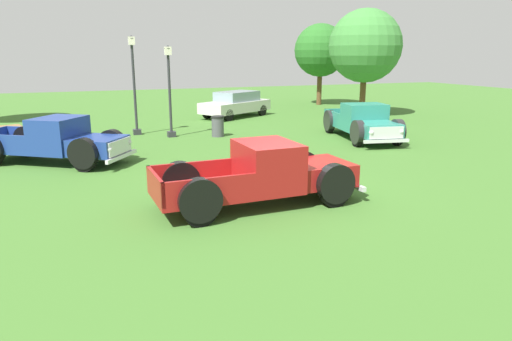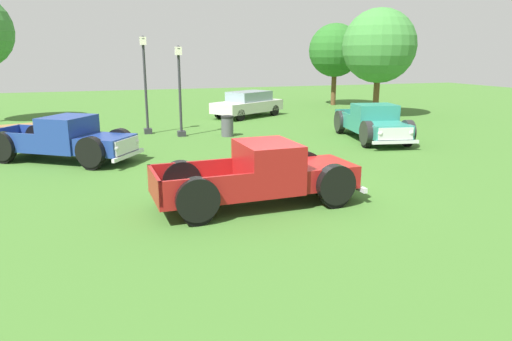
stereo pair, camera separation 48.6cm
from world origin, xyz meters
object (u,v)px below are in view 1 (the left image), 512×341
Objects in this scene: sedan_distant_a at (236,104)px; lamp_post_far at (134,84)px; oak_tree_east at (321,50)px; lamp_post_near at (170,90)px; trash_can at (218,126)px; pickup_truck_behind_right at (62,142)px; pickup_truck_behind_left at (364,123)px; oak_tree_west at (365,46)px; pickup_truck_foreground at (270,175)px.

sedan_distant_a is 1.08× the size of lamp_post_far.
oak_tree_east is (8.11, 4.46, 3.15)m from sedan_distant_a.
lamp_post_near is 4.31× the size of trash_can.
oak_tree_east reaches higher than trash_can.
pickup_truck_behind_right is 22.72m from oak_tree_east.
pickup_truck_behind_left is 1.02× the size of pickup_truck_behind_right.
lamp_post_near reaches higher than sedan_distant_a.
oak_tree_west is (10.50, 4.06, 3.69)m from trash_can.
lamp_post_near is at bearing 40.88° from pickup_truck_behind_right.
pickup_truck_foreground is 5.54× the size of trash_can.
sedan_distant_a is at bearing 47.61° from lamp_post_near.
lamp_post_far is (-1.81, 11.92, 1.62)m from pickup_truck_foreground.
lamp_post_far is (-9.19, 5.12, 1.62)m from pickup_truck_behind_left.
pickup_truck_foreground reaches higher than trash_can.
lamp_post_near reaches higher than pickup_truck_behind_left.
oak_tree_east reaches higher than lamp_post_near.
pickup_truck_behind_right is 6.21m from lamp_post_near.
pickup_truck_behind_right is 0.85× the size of oak_tree_west.
oak_tree_west is (13.92, 2.15, 1.79)m from lamp_post_far.
lamp_post_near is (-7.79, 3.90, 1.39)m from pickup_truck_behind_left.
pickup_truck_behind_left is 9.78m from sedan_distant_a.
pickup_truck_foreground is 8.38m from pickup_truck_behind_right.
pickup_truck_foreground is 10.14m from trash_can.
trash_can is (2.02, -0.69, -1.67)m from lamp_post_near.
lamp_post_far is 17.00m from oak_tree_east.
lamp_post_near is at bearing 92.18° from pickup_truck_foreground.
pickup_truck_behind_left is 0.86× the size of oak_tree_west.
sedan_distant_a is 7.53m from lamp_post_near.
pickup_truck_behind_right reaches higher than pickup_truck_foreground.
pickup_truck_foreground is 18.87m from oak_tree_west.
pickup_truck_foreground is 0.98× the size of pickup_truck_behind_right.
oak_tree_west is at bearing 49.25° from pickup_truck_foreground.
pickup_truck_behind_left is (7.39, 6.80, 0.00)m from pickup_truck_foreground.
pickup_truck_foreground is 0.89× the size of oak_tree_east.
pickup_truck_behind_right is 6.29m from lamp_post_far.
pickup_truck_behind_right is 1.10× the size of sedan_distant_a.
pickup_truck_behind_right reaches higher than trash_can.
sedan_distant_a is 6.85m from trash_can.
oak_tree_west reaches higher than sedan_distant_a.
sedan_distant_a is at bearing 64.22° from trash_can.
pickup_truck_behind_right is 5.67× the size of trash_can.
lamp_post_far is at bearing 150.84° from trash_can.
pickup_truck_foreground is at bearing -121.62° from oak_tree_east.
pickup_truck_behind_left is at bearing 0.29° from pickup_truck_behind_right.
pickup_truck_behind_right reaches higher than sedan_distant_a.
pickup_truck_foreground is at bearing -105.84° from sedan_distant_a.
oak_tree_east is (11.09, 10.62, 3.47)m from trash_can.
pickup_truck_behind_left reaches higher than pickup_truck_foreground.
trash_can is 11.85m from oak_tree_west.
lamp_post_far reaches higher than lamp_post_near.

